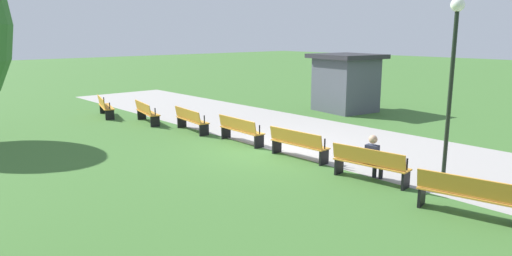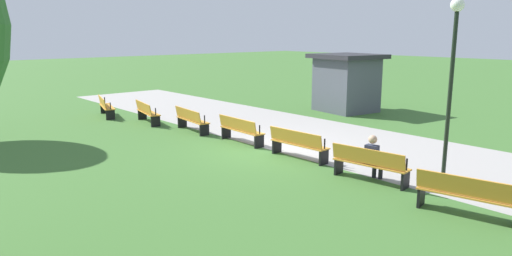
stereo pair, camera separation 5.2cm
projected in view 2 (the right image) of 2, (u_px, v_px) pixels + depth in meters
The scene contains 12 objects.
ground_plane at pixel (269, 150), 14.92m from camera, with size 120.00×120.00×0.00m, color #3D6B2D.
path_paving at pixel (325, 137), 16.69m from camera, with size 33.55×5.42×0.01m, color #A39E99.
bench_0 at pixel (105, 106), 20.79m from camera, with size 2.03×1.00×0.89m.
bench_1 at pixel (147, 112), 19.28m from camera, with size 2.03×0.86×0.89m.
bench_2 at pixel (191, 119), 17.59m from camera, with size 2.02×0.71×0.89m.
bench_3 at pixel (240, 129), 15.75m from camera, with size 1.99×0.55×0.89m.
bench_4 at pixel (298, 143), 13.76m from camera, with size 1.99×0.55×0.89m.
bench_5 at pixel (369, 163), 11.64m from camera, with size 2.02×0.71×0.89m.
bench_6 at pixel (467, 195), 9.40m from camera, with size 2.03×0.86×0.89m.
person_seated at pixel (373, 156), 11.70m from camera, with size 0.37×0.55×1.20m.
lamp_post at pixel (453, 60), 10.94m from camera, with size 0.32×0.32×4.49m.
kiosk at pixel (346, 82), 22.10m from camera, with size 3.27×3.12×2.72m.
Camera 2 is at (10.60, -9.85, 3.69)m, focal length 32.56 mm.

